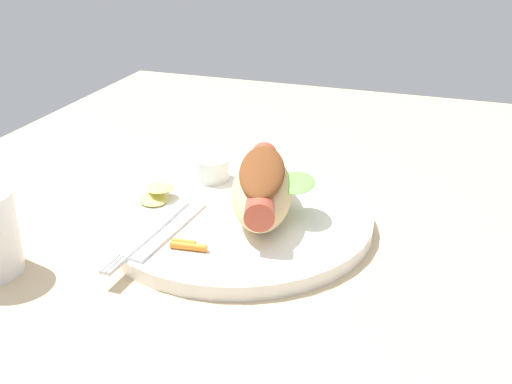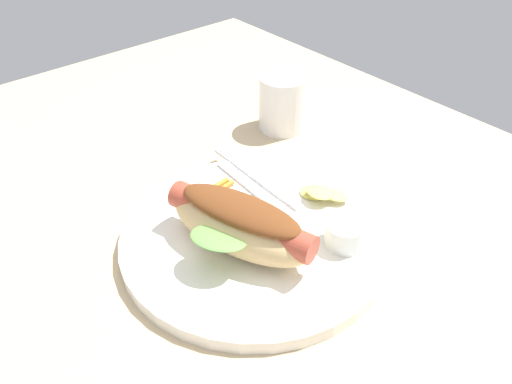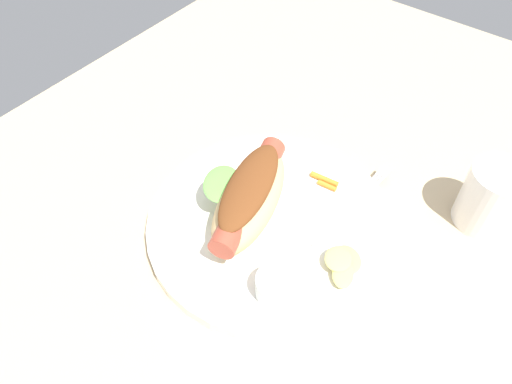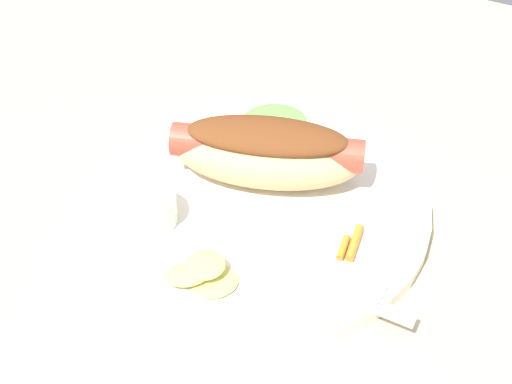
{
  "view_description": "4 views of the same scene",
  "coord_description": "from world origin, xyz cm",
  "px_view_note": "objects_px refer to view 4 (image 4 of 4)",
  "views": [
    {
      "loc": [
        59.27,
        22.62,
        33.55
      ],
      "look_at": [
        0.49,
        2.34,
        4.73
      ],
      "focal_mm": 44.38,
      "sensor_mm": 36.0,
      "label": 1
    },
    {
      "loc": [
        -34.06,
        28.93,
        41.37
      ],
      "look_at": [
        1.21,
        -1.28,
        6.01
      ],
      "focal_mm": 37.21,
      "sensor_mm": 36.0,
      "label": 2
    },
    {
      "loc": [
        -30.48,
        -21.02,
        49.43
      ],
      "look_at": [
        -0.55,
        1.83,
        5.98
      ],
      "focal_mm": 34.8,
      "sensor_mm": 36.0,
      "label": 3
    },
    {
      "loc": [
        18.98,
        -42.31,
        49.53
      ],
      "look_at": [
        0.08,
        -1.57,
        3.95
      ],
      "focal_mm": 52.04,
      "sensor_mm": 36.0,
      "label": 4
    }
  ],
  "objects_px": {
    "hot_dog": "(267,151)",
    "chips_pile": "(204,275)",
    "carrot_garnish": "(351,244)",
    "plate": "(263,202)",
    "fork": "(312,282)",
    "sauce_ramekin": "(150,209)",
    "knife": "(307,261)"
  },
  "relations": [
    {
      "from": "hot_dog",
      "to": "chips_pile",
      "type": "relative_size",
      "value": 2.6
    },
    {
      "from": "carrot_garnish",
      "to": "hot_dog",
      "type": "bearing_deg",
      "value": 154.6
    },
    {
      "from": "plate",
      "to": "carrot_garnish",
      "type": "bearing_deg",
      "value": -14.53
    },
    {
      "from": "hot_dog",
      "to": "fork",
      "type": "height_order",
      "value": "hot_dog"
    },
    {
      "from": "sauce_ramekin",
      "to": "carrot_garnish",
      "type": "xyz_separation_m",
      "value": [
        0.17,
        0.04,
        -0.01
      ]
    },
    {
      "from": "sauce_ramekin",
      "to": "fork",
      "type": "bearing_deg",
      "value": -2.08
    },
    {
      "from": "sauce_ramekin",
      "to": "chips_pile",
      "type": "xyz_separation_m",
      "value": [
        0.07,
        -0.04,
        -0.01
      ]
    },
    {
      "from": "knife",
      "to": "chips_pile",
      "type": "xyz_separation_m",
      "value": [
        -0.07,
        -0.05,
        0.01
      ]
    },
    {
      "from": "fork",
      "to": "knife",
      "type": "distance_m",
      "value": 0.02
    },
    {
      "from": "fork",
      "to": "chips_pile",
      "type": "relative_size",
      "value": 2.4
    },
    {
      "from": "sauce_ramekin",
      "to": "chips_pile",
      "type": "height_order",
      "value": "sauce_ramekin"
    },
    {
      "from": "chips_pile",
      "to": "carrot_garnish",
      "type": "distance_m",
      "value": 0.13
    },
    {
      "from": "knife",
      "to": "chips_pile",
      "type": "relative_size",
      "value": 1.98
    },
    {
      "from": "plate",
      "to": "chips_pile",
      "type": "height_order",
      "value": "chips_pile"
    },
    {
      "from": "chips_pile",
      "to": "hot_dog",
      "type": "bearing_deg",
      "value": 91.35
    },
    {
      "from": "sauce_ramekin",
      "to": "carrot_garnish",
      "type": "bearing_deg",
      "value": 14.54
    },
    {
      "from": "hot_dog",
      "to": "plate",
      "type": "bearing_deg",
      "value": -90.07
    },
    {
      "from": "sauce_ramekin",
      "to": "chips_pile",
      "type": "distance_m",
      "value": 0.08
    },
    {
      "from": "plate",
      "to": "sauce_ramekin",
      "type": "xyz_separation_m",
      "value": [
        -0.08,
        -0.07,
        0.02
      ]
    },
    {
      "from": "chips_pile",
      "to": "carrot_garnish",
      "type": "height_order",
      "value": "chips_pile"
    },
    {
      "from": "sauce_ramekin",
      "to": "knife",
      "type": "xyz_separation_m",
      "value": [
        0.14,
        0.01,
        -0.01
      ]
    },
    {
      "from": "hot_dog",
      "to": "fork",
      "type": "bearing_deg",
      "value": -65.55
    },
    {
      "from": "fork",
      "to": "knife",
      "type": "height_order",
      "value": "same"
    },
    {
      "from": "hot_dog",
      "to": "knife",
      "type": "xyz_separation_m",
      "value": [
        0.07,
        -0.08,
        -0.03
      ]
    },
    {
      "from": "chips_pile",
      "to": "knife",
      "type": "bearing_deg",
      "value": 37.34
    },
    {
      "from": "fork",
      "to": "knife",
      "type": "xyz_separation_m",
      "value": [
        -0.01,
        0.02,
        -0.0
      ]
    },
    {
      "from": "chips_pile",
      "to": "plate",
      "type": "bearing_deg",
      "value": 87.96
    },
    {
      "from": "hot_dog",
      "to": "sauce_ramekin",
      "type": "height_order",
      "value": "hot_dog"
    },
    {
      "from": "plate",
      "to": "fork",
      "type": "xyz_separation_m",
      "value": [
        0.08,
        -0.07,
        0.01
      ]
    },
    {
      "from": "sauce_ramekin",
      "to": "carrot_garnish",
      "type": "distance_m",
      "value": 0.17
    },
    {
      "from": "plate",
      "to": "carrot_garnish",
      "type": "height_order",
      "value": "carrot_garnish"
    },
    {
      "from": "hot_dog",
      "to": "carrot_garnish",
      "type": "relative_size",
      "value": 4.42
    }
  ]
}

